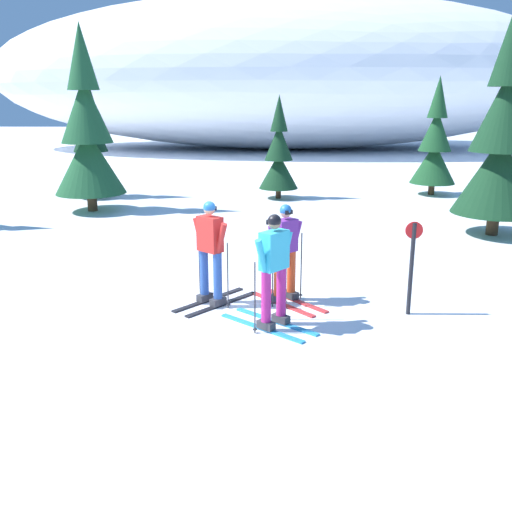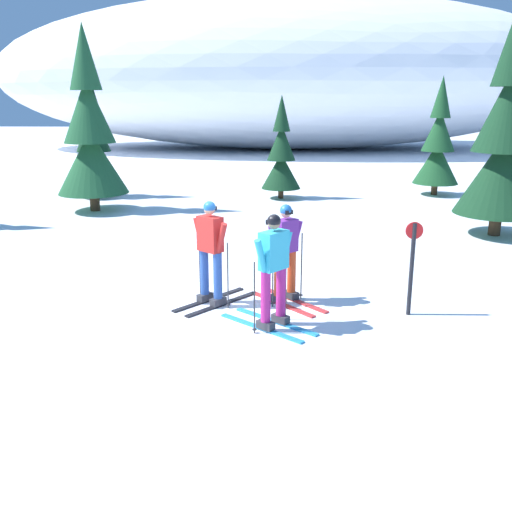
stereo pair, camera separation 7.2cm
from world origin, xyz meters
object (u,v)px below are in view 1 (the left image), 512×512
pine_tree_right (502,142)px  pine_tree_center_left (87,135)px  skier_cyan_jacket (274,268)px  skier_red_jacket (211,251)px  pine_tree_left (91,146)px  pine_tree_far_right (435,146)px  pine_tree_center_right (279,156)px  skier_purple_jacket (285,252)px  trail_marker_post (412,263)px

pine_tree_right → pine_tree_center_left: bearing=165.6°
skier_cyan_jacket → skier_red_jacket: bearing=136.7°
pine_tree_left → pine_tree_right: 13.29m
pine_tree_left → skier_cyan_jacket: bearing=-61.7°
pine_tree_far_right → skier_cyan_jacket: bearing=-114.6°
pine_tree_center_right → pine_tree_center_left: bearing=-157.0°
pine_tree_far_right → skier_red_jacket: bearing=-120.4°
skier_purple_jacket → pine_tree_right: pine_tree_right is taller
skier_red_jacket → pine_tree_left: 12.13m
pine_tree_center_right → trail_marker_post: (2.03, -11.16, -0.60)m
skier_red_jacket → pine_tree_center_right: (1.27, 10.78, 0.53)m
pine_tree_left → skier_red_jacket: bearing=-63.9°
pine_tree_left → skier_purple_jacket: bearing=-58.4°
trail_marker_post → pine_tree_center_right: bearing=100.3°
skier_red_jacket → pine_tree_right: size_ratio=0.32×
pine_tree_far_right → trail_marker_post: (-3.59, -12.10, -0.87)m
pine_tree_right → trail_marker_post: pine_tree_right is taller
skier_red_jacket → pine_tree_right: 8.76m
skier_cyan_jacket → pine_tree_center_right: pine_tree_center_right is taller
pine_tree_center_right → pine_tree_right: 7.76m
pine_tree_center_left → pine_tree_center_right: (5.86, 2.48, -0.86)m
pine_tree_left → pine_tree_right: (12.09, -5.50, 0.58)m
skier_red_jacket → skier_purple_jacket: bearing=7.1°
skier_red_jacket → pine_tree_center_left: (-4.59, 8.29, 1.38)m
skier_cyan_jacket → pine_tree_far_right: bearing=65.4°
pine_tree_left → pine_tree_center_left: 2.73m
pine_tree_far_right → trail_marker_post: 12.65m
pine_tree_right → pine_tree_far_right: size_ratio=1.35×
trail_marker_post → skier_red_jacket: bearing=173.4°
skier_red_jacket → trail_marker_post: skier_red_jacket is taller
pine_tree_center_right → pine_tree_far_right: pine_tree_far_right is taller
skier_red_jacket → pine_tree_center_left: size_ratio=0.32×
pine_tree_center_left → pine_tree_far_right: pine_tree_center_left is taller
pine_tree_center_right → pine_tree_far_right: (5.61, 0.94, 0.27)m
skier_cyan_jacket → pine_tree_far_right: pine_tree_far_right is taller
skier_red_jacket → pine_tree_center_left: bearing=119.0°
pine_tree_far_right → pine_tree_right: bearing=-91.0°
skier_cyan_jacket → trail_marker_post: (2.23, 0.62, -0.07)m
pine_tree_left → pine_tree_far_right: (12.20, 0.85, -0.04)m
pine_tree_center_right → pine_tree_right: bearing=-44.5°
skier_cyan_jacket → pine_tree_right: size_ratio=0.32×
pine_tree_center_left → pine_tree_far_right: 11.99m
pine_tree_center_right → pine_tree_left: bearing=179.2°
pine_tree_center_left → skier_purple_jacket: bearing=-54.2°
skier_purple_jacket → pine_tree_center_left: bearing=125.8°
trail_marker_post → skier_purple_jacket: bearing=165.0°
pine_tree_center_left → pine_tree_right: (11.36, -2.92, 0.03)m
pine_tree_far_right → pine_tree_left: bearing=-176.0°
trail_marker_post → pine_tree_right: bearing=58.9°
skier_red_jacket → pine_tree_left: (-5.32, 10.87, 0.84)m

